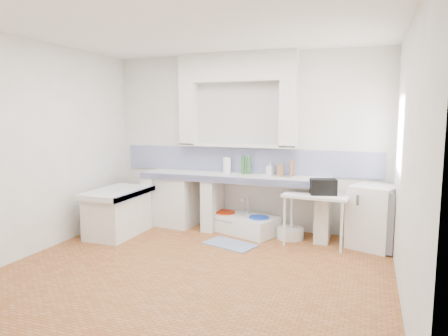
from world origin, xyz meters
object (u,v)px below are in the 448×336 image
(sink, at_px, (244,225))
(side_table, at_px, (315,220))
(stove, at_px, (178,200))
(fridge, at_px, (373,217))

(sink, xyz_separation_m, side_table, (1.12, -0.25, 0.24))
(stove, height_order, fridge, fridge)
(fridge, bearing_deg, side_table, -146.83)
(stove, height_order, side_table, stove)
(sink, height_order, side_table, side_table)
(sink, distance_m, fridge, 1.91)
(sink, distance_m, side_table, 1.17)
(sink, bearing_deg, side_table, 8.76)
(stove, xyz_separation_m, sink, (1.18, -0.07, -0.30))
(stove, bearing_deg, fridge, 3.04)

